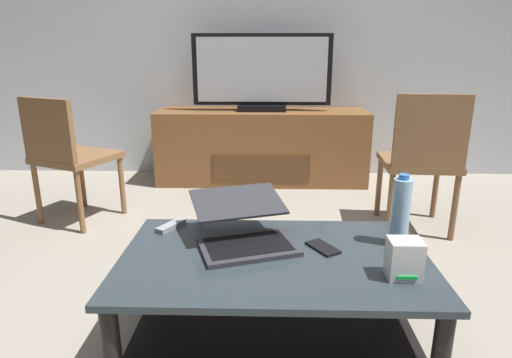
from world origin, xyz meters
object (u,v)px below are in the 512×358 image
(television, at_px, (262,74))
(water_bottle_near, at_px, (400,212))
(coffee_table, at_px, (274,283))
(router_box, at_px, (404,259))
(side_chair, at_px, (67,153))
(cell_phone, at_px, (323,248))
(laptop, at_px, (244,228))
(tv_remote, at_px, (172,226))
(media_cabinet, at_px, (262,146))
(dining_chair, at_px, (422,156))

(television, relative_size, water_bottle_near, 3.97)
(coffee_table, xyz_separation_m, router_box, (0.43, -0.15, 0.19))
(side_chair, height_order, router_box, side_chair)
(cell_phone, bearing_deg, side_chair, 110.59)
(side_chair, bearing_deg, laptop, -42.75)
(television, distance_m, tv_remote, 2.07)
(television, distance_m, router_box, 2.47)
(television, height_order, water_bottle_near, television)
(side_chair, xyz_separation_m, router_box, (1.76, -1.38, -0.03))
(water_bottle_near, bearing_deg, cell_phone, -170.70)
(media_cabinet, distance_m, side_chair, 1.62)
(water_bottle_near, bearing_deg, media_cabinet, 105.01)
(media_cabinet, distance_m, water_bottle_near, 2.21)
(router_box, bearing_deg, side_chair, 141.96)
(tv_remote, bearing_deg, television, 109.72)
(side_chair, bearing_deg, television, 38.34)
(tv_remote, bearing_deg, coffee_table, 0.39)
(tv_remote, bearing_deg, media_cabinet, 109.83)
(television, bearing_deg, tv_remote, -100.37)
(media_cabinet, height_order, tv_remote, media_cabinet)
(coffee_table, height_order, side_chair, side_chair)
(side_chair, distance_m, laptop, 1.65)
(television, relative_size, tv_remote, 7.19)
(water_bottle_near, relative_size, tv_remote, 1.81)
(tv_remote, bearing_deg, cell_phone, 13.52)
(dining_chair, relative_size, laptop, 1.78)
(router_box, distance_m, cell_phone, 0.33)
(television, xyz_separation_m, cell_phone, (0.27, -2.16, -0.53))
(media_cabinet, height_order, cell_phone, media_cabinet)
(laptop, relative_size, water_bottle_near, 1.72)
(coffee_table, distance_m, cell_phone, 0.23)
(media_cabinet, bearing_deg, laptop, -91.09)
(dining_chair, xyz_separation_m, cell_phone, (-0.73, -1.07, -0.11))
(dining_chair, bearing_deg, water_bottle_near, -112.80)
(media_cabinet, bearing_deg, television, -90.00)
(media_cabinet, height_order, water_bottle_near, water_bottle_near)
(media_cabinet, distance_m, cell_phone, 2.20)
(television, bearing_deg, cell_phone, -82.87)
(dining_chair, bearing_deg, media_cabinet, 131.98)
(television, xyz_separation_m, side_chair, (-1.25, -0.99, -0.44))
(water_bottle_near, xyz_separation_m, cell_phone, (-0.30, -0.05, -0.13))
(side_chair, height_order, laptop, side_chair)
(media_cabinet, relative_size, cell_phone, 12.76)
(television, bearing_deg, media_cabinet, 90.00)
(laptop, xyz_separation_m, tv_remote, (-0.32, 0.14, -0.05))
(coffee_table, distance_m, water_bottle_near, 0.56)
(side_chair, height_order, cell_phone, side_chair)
(media_cabinet, relative_size, water_bottle_near, 6.17)
(television, relative_size, side_chair, 1.36)
(coffee_table, distance_m, media_cabinet, 2.24)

